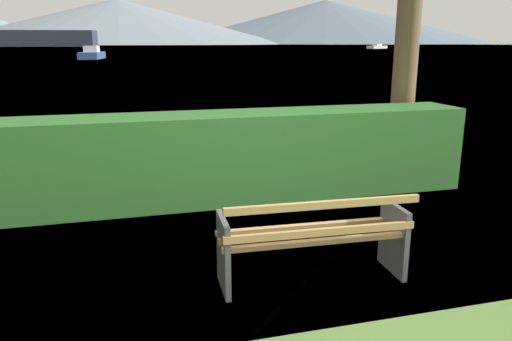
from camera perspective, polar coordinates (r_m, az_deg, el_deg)
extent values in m
plane|color=#567A38|center=(4.80, 6.28, -12.28)|extent=(1400.00, 1400.00, 0.00)
plane|color=slate|center=(313.15, -15.40, 13.74)|extent=(620.00, 620.00, 0.00)
cube|color=tan|center=(4.45, 7.24, -8.18)|extent=(1.74, 0.15, 0.04)
cube|color=tan|center=(4.61, 6.44, -7.28)|extent=(1.74, 0.15, 0.04)
cube|color=tan|center=(4.78, 5.69, -6.45)|extent=(1.74, 0.15, 0.04)
cube|color=tan|center=(4.34, 7.62, -7.08)|extent=(1.73, 0.13, 0.06)
cube|color=tan|center=(4.21, 7.95, -3.95)|extent=(1.73, 0.13, 0.06)
cube|color=#4C4C51|center=(4.46, -3.79, -9.62)|extent=(0.07, 0.51, 0.68)
cube|color=#4C4C51|center=(4.96, 15.64, -7.57)|extent=(0.07, 0.51, 0.68)
cube|color=#2D6B28|center=(6.95, -1.42, 1.70)|extent=(6.49, 0.89, 1.22)
cylinder|color=brown|center=(8.63, 17.12, 14.61)|extent=(0.39, 0.39, 4.51)
cube|color=silver|center=(175.32, 13.83, 13.69)|extent=(8.61, 6.46, 0.99)
cube|color=beige|center=(175.31, 13.85, 13.95)|extent=(3.56, 3.15, 0.63)
cube|color=#335693|center=(70.55, -18.43, 12.52)|extent=(3.28, 7.88, 0.88)
cube|color=silver|center=(70.53, -18.48, 13.20)|extent=(2.00, 2.93, 0.80)
cone|color=gray|center=(534.77, -15.70, 16.25)|extent=(340.18, 340.18, 44.06)
cone|color=slate|center=(664.14, 7.98, 16.64)|extent=(412.31, 412.31, 53.78)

